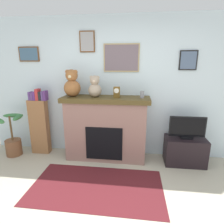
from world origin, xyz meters
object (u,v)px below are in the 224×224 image
(tv_stand, at_px, (185,151))
(potted_plant, at_px, (13,140))
(candle_jar, at_px, (142,95))
(teddy_bear_grey, at_px, (95,87))
(teddy_bear_tan, at_px, (72,84))
(fireplace, at_px, (106,128))
(bookshelf, at_px, (39,124))
(mantel_clock, at_px, (117,92))
(television, at_px, (187,128))

(tv_stand, bearing_deg, potted_plant, -178.67)
(candle_jar, relative_size, teddy_bear_grey, 0.32)
(potted_plant, bearing_deg, teddy_bear_tan, 5.46)
(fireplace, xyz_separation_m, bookshelf, (-1.34, 0.04, 0.01))
(tv_stand, xyz_separation_m, mantel_clock, (-1.24, 0.04, 1.03))
(fireplace, relative_size, bookshelf, 1.21)
(potted_plant, height_order, candle_jar, candle_jar)
(fireplace, xyz_separation_m, candle_jar, (0.64, -0.02, 0.65))
(potted_plant, distance_m, teddy_bear_tan, 1.64)
(tv_stand, height_order, mantel_clock, mantel_clock)
(candle_jar, distance_m, mantel_clock, 0.44)
(bookshelf, distance_m, candle_jar, 2.08)
(tv_stand, distance_m, television, 0.44)
(teddy_bear_grey, bearing_deg, bookshelf, 177.06)
(bookshelf, height_order, teddy_bear_grey, teddy_bear_grey)
(television, distance_m, candle_jar, 0.98)
(television, xyz_separation_m, candle_jar, (-0.80, 0.04, 0.56))
(bookshelf, bearing_deg, candle_jar, -1.69)
(fireplace, relative_size, mantel_clock, 8.36)
(tv_stand, relative_size, teddy_bear_tan, 1.44)
(fireplace, height_order, potted_plant, fireplace)
(teddy_bear_grey, bearing_deg, mantel_clock, -0.10)
(bookshelf, xyz_separation_m, potted_plant, (-0.49, -0.18, -0.30))
(television, relative_size, teddy_bear_tan, 1.28)
(bookshelf, bearing_deg, potted_plant, -160.27)
(bookshelf, height_order, candle_jar, candle_jar)
(potted_plant, relative_size, candle_jar, 6.78)
(candle_jar, bearing_deg, bookshelf, 178.31)
(potted_plant, height_order, teddy_bear_tan, teddy_bear_tan)
(candle_jar, bearing_deg, mantel_clock, -179.85)
(bookshelf, bearing_deg, tv_stand, -2.06)
(bookshelf, xyz_separation_m, candle_jar, (1.98, -0.06, 0.63))
(teddy_bear_tan, bearing_deg, candle_jar, 0.03)
(bookshelf, height_order, teddy_bear_tan, teddy_bear_tan)
(potted_plant, distance_m, tv_stand, 3.27)
(tv_stand, distance_m, mantel_clock, 1.61)
(teddy_bear_tan, bearing_deg, teddy_bear_grey, 0.02)
(potted_plant, relative_size, television, 1.33)
(candle_jar, relative_size, mantel_clock, 0.64)
(fireplace, distance_m, teddy_bear_tan, 1.01)
(potted_plant, height_order, television, television)
(fireplace, xyz_separation_m, television, (1.44, -0.06, 0.08))
(potted_plant, bearing_deg, teddy_bear_grey, 4.08)
(bookshelf, xyz_separation_m, tv_stand, (2.78, -0.10, -0.37))
(potted_plant, xyz_separation_m, teddy_bear_grey, (1.64, 0.12, 1.05))
(bookshelf, bearing_deg, fireplace, -1.74)
(tv_stand, relative_size, teddy_bear_grey, 1.83)
(potted_plant, xyz_separation_m, tv_stand, (3.27, 0.08, -0.06))
(tv_stand, xyz_separation_m, teddy_bear_grey, (-1.63, 0.04, 1.11))
(candle_jar, height_order, teddy_bear_tan, teddy_bear_tan)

